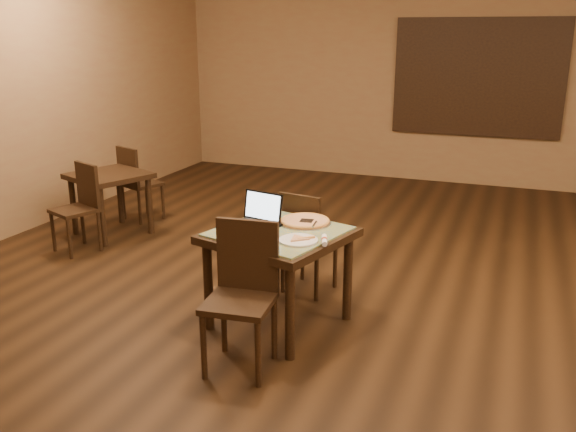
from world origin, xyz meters
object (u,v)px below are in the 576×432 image
at_px(chair_main_near, 243,286).
at_px(chair_main_far, 305,237).
at_px(other_table_b_chair_near, 80,202).
at_px(laptop, 260,216).
at_px(tiled_table, 279,244).
at_px(pizza_pan, 305,223).
at_px(other_table_b, 110,184).
at_px(other_table_b_chair_far, 136,179).

height_order(chair_main_near, chair_main_far, chair_main_near).
bearing_deg(other_table_b_chair_near, laptop, 3.87).
bearing_deg(other_table_b_chair_near, tiled_table, 3.02).
bearing_deg(laptop, other_table_b_chair_near, 174.19).
distance_m(chair_main_near, other_table_b_chair_near, 2.91).
bearing_deg(pizza_pan, other_table_b_chair_near, 167.19).
xyz_separation_m(tiled_table, other_table_b, (-2.56, 1.37, -0.08)).
bearing_deg(chair_main_near, other_table_b, 135.91).
height_order(laptop, other_table_b, laptop).
bearing_deg(chair_main_near, chair_main_far, 84.05).
distance_m(tiled_table, chair_main_far, 0.64).
distance_m(laptop, other_table_b_chair_near, 2.47).
distance_m(tiled_table, chair_main_near, 0.62).
height_order(tiled_table, other_table_b, tiled_table).
bearing_deg(pizza_pan, other_table_b_chair_far, 148.52).
xyz_separation_m(chair_main_near, chair_main_far, (-0.01, 1.24, -0.05)).
relative_size(laptop, other_table_b_chair_far, 0.43).
relative_size(other_table_b_chair_near, other_table_b_chair_far, 1.00).
bearing_deg(other_table_b_chair_far, pizza_pan, 169.96).
bearing_deg(other_table_b, chair_main_near, -16.44).
xyz_separation_m(tiled_table, pizza_pan, (0.12, 0.24, 0.11)).
bearing_deg(other_table_b, pizza_pan, -1.44).
bearing_deg(other_table_b, tiled_table, -6.73).
distance_m(chair_main_far, laptop, 0.63).
bearing_deg(laptop, other_table_b, 163.55).
height_order(chair_main_far, other_table_b_chair_far, chair_main_far).
height_order(chair_main_far, laptop, laptop).
relative_size(tiled_table, other_table_b, 1.18).
distance_m(chair_main_far, other_table_b_chair_near, 2.53).
bearing_deg(chair_main_far, other_table_b_chair_far, -15.48).
relative_size(other_table_b, other_table_b_chair_near, 1.07).
distance_m(other_table_b_chair_near, other_table_b_chair_far, 1.06).
xyz_separation_m(tiled_table, laptop, (-0.20, 0.10, 0.16)).
bearing_deg(chair_main_far, pizza_pan, 120.36).
bearing_deg(other_table_b_chair_near, chair_main_near, -8.57).
distance_m(tiled_table, other_table_b_chair_far, 3.21).
height_order(chair_main_far, pizza_pan, chair_main_far).
relative_size(chair_main_near, pizza_pan, 2.48).
distance_m(laptop, pizza_pan, 0.35).
relative_size(laptop, pizza_pan, 0.96).
xyz_separation_m(pizza_pan, other_table_b_chair_far, (-2.71, 1.66, -0.26)).
distance_m(chair_main_near, other_table_b_chair_far, 3.60).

